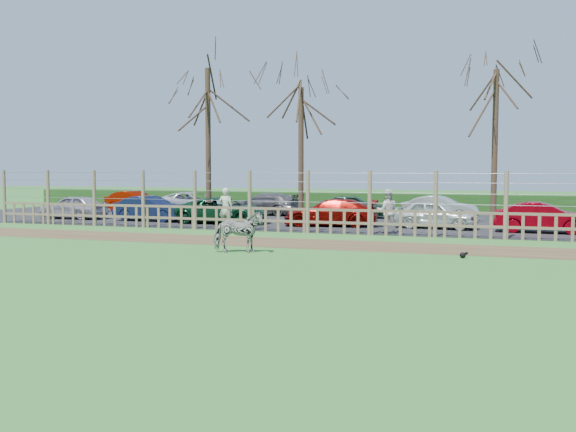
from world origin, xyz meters
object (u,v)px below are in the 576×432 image
(zebra, at_px, (238,232))
(car_1, at_px, (151,209))
(tree_right, at_px, (496,109))
(car_5, at_px, (542,218))
(car_10, at_px, (353,206))
(visitor_a, at_px, (226,208))
(car_7, at_px, (135,201))
(car_0, at_px, (73,207))
(visitor_b, at_px, (387,211))
(car_4, at_px, (436,214))
(car_8, at_px, (193,203))
(tree_mid, at_px, (301,121))
(tree_left, at_px, (208,107))
(car_2, at_px, (223,210))
(car_11, at_px, (440,208))
(car_3, at_px, (331,212))
(crow, at_px, (463,255))
(car_9, at_px, (265,204))

(zebra, height_order, car_1, zebra)
(tree_right, distance_m, car_5, 5.97)
(car_10, bearing_deg, visitor_a, 146.56)
(car_10, bearing_deg, car_7, 82.17)
(car_0, relative_size, car_5, 0.97)
(visitor_b, xyz_separation_m, car_4, (1.63, 2.59, -0.26))
(car_7, distance_m, car_8, 3.85)
(visitor_a, bearing_deg, tree_mid, -114.23)
(car_8, bearing_deg, car_10, -84.44)
(tree_left, distance_m, tree_mid, 4.67)
(car_7, bearing_deg, car_0, -173.57)
(car_0, bearing_deg, car_2, 89.39)
(car_7, relative_size, car_11, 1.00)
(tree_right, xyz_separation_m, car_8, (-16.26, 2.22, -4.60))
(car_0, xyz_separation_m, car_2, (8.30, -0.07, 0.00))
(tree_mid, bearing_deg, car_1, -158.21)
(car_0, distance_m, car_3, 13.40)
(visitor_a, xyz_separation_m, car_4, (8.49, 2.76, -0.26))
(tree_right, bearing_deg, car_7, 173.43)
(tree_left, height_order, car_5, tree_left)
(car_2, bearing_deg, car_4, -87.47)
(car_1, bearing_deg, car_4, -85.21)
(tree_right, relative_size, crow, 30.98)
(visitor_b, xyz_separation_m, crow, (3.25, -6.11, -0.81))
(visitor_b, height_order, car_4, visitor_b)
(car_4, bearing_deg, visitor_a, 115.79)
(tree_left, bearing_deg, crow, -37.85)
(car_9, bearing_deg, car_4, 69.32)
(visitor_b, relative_size, crow, 7.27)
(visitor_b, height_order, car_2, visitor_b)
(visitor_a, xyz_separation_m, car_2, (-1.12, 2.19, -0.26))
(tree_mid, relative_size, zebra, 4.45)
(car_2, bearing_deg, car_7, 54.51)
(car_1, height_order, car_10, same)
(car_1, height_order, car_8, same)
(tree_mid, xyz_separation_m, tree_right, (9.00, 0.50, 0.37))
(tree_mid, xyz_separation_m, car_3, (2.19, -2.61, -4.23))
(tree_mid, distance_m, car_1, 8.43)
(visitor_a, distance_m, visitor_b, 6.87)
(visitor_b, relative_size, car_8, 0.40)
(tree_right, distance_m, car_9, 13.03)
(visitor_b, bearing_deg, car_3, -52.72)
(car_7, distance_m, car_10, 13.18)
(tree_right, relative_size, visitor_a, 4.26)
(car_4, height_order, car_9, same)
(tree_mid, relative_size, tree_right, 0.93)
(zebra, distance_m, crow, 6.72)
(tree_right, xyz_separation_m, car_4, (-2.29, -2.78, -4.60))
(zebra, height_order, car_11, zebra)
(tree_mid, bearing_deg, car_4, -18.74)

